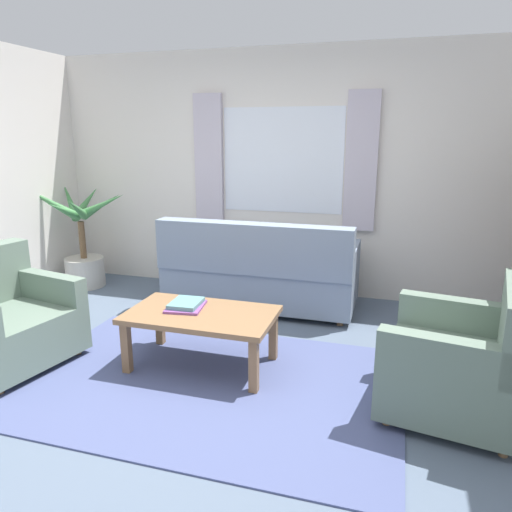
{
  "coord_description": "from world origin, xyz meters",
  "views": [
    {
      "loc": [
        1.22,
        -2.85,
        1.73
      ],
      "look_at": [
        0.16,
        0.7,
        0.78
      ],
      "focal_mm": 33.58,
      "sensor_mm": 36.0,
      "label": 1
    }
  ],
  "objects_px": {
    "couch": "(259,273)",
    "book_stack_on_table": "(186,305)",
    "armchair_left": "(3,320)",
    "potted_plant": "(82,247)",
    "armchair_right": "(464,362)",
    "coffee_table": "(201,319)"
  },
  "relations": [
    {
      "from": "armchair_right",
      "to": "book_stack_on_table",
      "type": "bearing_deg",
      "value": -85.54
    },
    {
      "from": "armchair_left",
      "to": "book_stack_on_table",
      "type": "distance_m",
      "value": 1.4
    },
    {
      "from": "armchair_right",
      "to": "potted_plant",
      "type": "relative_size",
      "value": 0.78
    },
    {
      "from": "couch",
      "to": "armchair_left",
      "type": "distance_m",
      "value": 2.31
    },
    {
      "from": "couch",
      "to": "armchair_right",
      "type": "bearing_deg",
      "value": 140.08
    },
    {
      "from": "couch",
      "to": "book_stack_on_table",
      "type": "relative_size",
      "value": 5.65
    },
    {
      "from": "couch",
      "to": "book_stack_on_table",
      "type": "bearing_deg",
      "value": 80.82
    },
    {
      "from": "armchair_right",
      "to": "potted_plant",
      "type": "height_order",
      "value": "potted_plant"
    },
    {
      "from": "armchair_left",
      "to": "book_stack_on_table",
      "type": "relative_size",
      "value": 2.92
    },
    {
      "from": "book_stack_on_table",
      "to": "couch",
      "type": "bearing_deg",
      "value": 80.82
    },
    {
      "from": "coffee_table",
      "to": "armchair_left",
      "type": "bearing_deg",
      "value": -165.74
    },
    {
      "from": "armchair_left",
      "to": "potted_plant",
      "type": "xyz_separation_m",
      "value": [
        -0.62,
        1.83,
        0.12
      ]
    },
    {
      "from": "coffee_table",
      "to": "book_stack_on_table",
      "type": "relative_size",
      "value": 3.27
    },
    {
      "from": "armchair_right",
      "to": "coffee_table",
      "type": "bearing_deg",
      "value": -84.11
    },
    {
      "from": "coffee_table",
      "to": "armchair_right",
      "type": "bearing_deg",
      "value": -3.75
    },
    {
      "from": "book_stack_on_table",
      "to": "potted_plant",
      "type": "xyz_separation_m",
      "value": [
        -1.94,
        1.4,
        0.01
      ]
    },
    {
      "from": "couch",
      "to": "coffee_table",
      "type": "xyz_separation_m",
      "value": [
        -0.06,
        -1.35,
        0.01
      ]
    },
    {
      "from": "armchair_left",
      "to": "armchair_right",
      "type": "distance_m",
      "value": 3.3
    },
    {
      "from": "armchair_right",
      "to": "coffee_table",
      "type": "height_order",
      "value": "armchair_right"
    },
    {
      "from": "couch",
      "to": "armchair_right",
      "type": "height_order",
      "value": "couch"
    },
    {
      "from": "couch",
      "to": "book_stack_on_table",
      "type": "distance_m",
      "value": 1.31
    },
    {
      "from": "armchair_left",
      "to": "coffee_table",
      "type": "height_order",
      "value": "armchair_left"
    }
  ]
}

